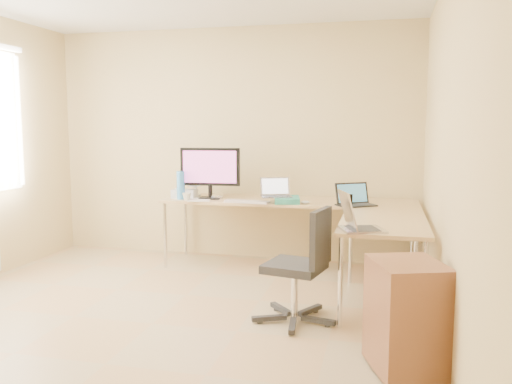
% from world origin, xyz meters
% --- Properties ---
extents(floor, '(4.50, 4.50, 0.00)m').
position_xyz_m(floor, '(0.00, 0.00, 0.00)').
color(floor, tan).
rests_on(floor, ground).
extents(wall_back, '(4.50, 0.00, 4.50)m').
position_xyz_m(wall_back, '(0.00, 2.25, 1.30)').
color(wall_back, '#D1B578').
rests_on(wall_back, ground).
extents(wall_right, '(0.00, 4.50, 4.50)m').
position_xyz_m(wall_right, '(2.10, 0.00, 1.30)').
color(wall_right, '#D1B578').
rests_on(wall_right, ground).
extents(desk_main, '(2.65, 0.70, 0.73)m').
position_xyz_m(desk_main, '(0.72, 1.85, 0.36)').
color(desk_main, tan).
rests_on(desk_main, ground).
extents(desk_return, '(0.70, 1.30, 0.73)m').
position_xyz_m(desk_return, '(1.70, 0.85, 0.36)').
color(desk_return, tan).
rests_on(desk_return, ground).
extents(monitor, '(0.65, 0.25, 0.55)m').
position_xyz_m(monitor, '(-0.11, 1.75, 1.00)').
color(monitor, black).
rests_on(monitor, desk_main).
extents(book_stack, '(0.31, 0.38, 0.06)m').
position_xyz_m(book_stack, '(0.74, 1.67, 0.76)').
color(book_stack, '#28826B').
rests_on(book_stack, desk_main).
extents(laptop_center, '(0.37, 0.33, 0.20)m').
position_xyz_m(laptop_center, '(0.63, 1.63, 0.88)').
color(laptop_center, '#ADABC4').
rests_on(laptop_center, desk_main).
extents(laptop_black, '(0.44, 0.41, 0.22)m').
position_xyz_m(laptop_black, '(1.44, 1.59, 0.84)').
color(laptop_black, black).
rests_on(laptop_black, desk_main).
extents(keyboard, '(0.47, 0.17, 0.02)m').
position_xyz_m(keyboard, '(0.35, 1.55, 0.74)').
color(keyboard, beige).
rests_on(keyboard, desk_main).
extents(mouse, '(0.10, 0.08, 0.03)m').
position_xyz_m(mouse, '(0.93, 1.61, 0.75)').
color(mouse, silver).
rests_on(mouse, desk_main).
extents(mug, '(0.12, 0.12, 0.08)m').
position_xyz_m(mug, '(-0.30, 1.55, 0.77)').
color(mug, silver).
rests_on(mug, desk_main).
extents(cd_stack, '(0.14, 0.14, 0.03)m').
position_xyz_m(cd_stack, '(-0.04, 1.77, 0.75)').
color(cd_stack, silver).
rests_on(cd_stack, desk_main).
extents(water_bottle, '(0.11, 0.11, 0.30)m').
position_xyz_m(water_bottle, '(-0.40, 1.64, 0.88)').
color(water_bottle, '#3E8FD8').
rests_on(water_bottle, desk_main).
extents(papers, '(0.30, 0.37, 0.01)m').
position_xyz_m(papers, '(-0.19, 1.64, 0.73)').
color(papers, beige).
rests_on(papers, desk_main).
extents(white_box, '(0.26, 0.19, 0.09)m').
position_xyz_m(white_box, '(-0.40, 1.75, 0.78)').
color(white_box, silver).
rests_on(white_box, desk_main).
extents(desk_fan, '(0.31, 0.31, 0.32)m').
position_xyz_m(desk_fan, '(-0.33, 1.91, 0.89)').
color(desk_fan, white).
rests_on(desk_fan, desk_main).
extents(black_cup, '(0.08, 0.08, 0.12)m').
position_xyz_m(black_cup, '(1.37, 1.55, 0.79)').
color(black_cup, black).
rests_on(black_cup, desk_main).
extents(laptop_return, '(0.43, 0.39, 0.24)m').
position_xyz_m(laptop_return, '(1.55, 0.35, 0.85)').
color(laptop_return, silver).
rests_on(laptop_return, desk_return).
extents(office_chair, '(0.64, 0.64, 0.90)m').
position_xyz_m(office_chair, '(1.04, 0.31, 0.50)').
color(office_chair, '#2B292A').
rests_on(office_chair, ground).
extents(cabinet, '(0.53, 0.59, 0.67)m').
position_xyz_m(cabinet, '(1.85, -0.40, 0.36)').
color(cabinet, olive).
rests_on(cabinet, ground).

